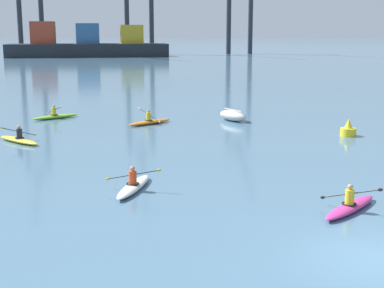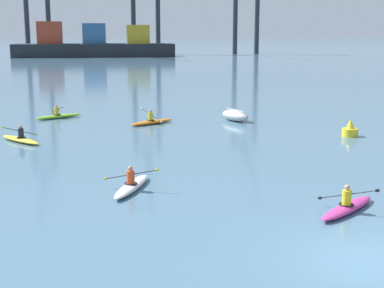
{
  "view_description": "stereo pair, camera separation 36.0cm",
  "coord_description": "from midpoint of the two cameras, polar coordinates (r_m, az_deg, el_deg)",
  "views": [
    {
      "loc": [
        -6.94,
        -13.09,
        5.95
      ],
      "look_at": [
        -2.98,
        12.94,
        0.6
      ],
      "focal_mm": 52.46,
      "sensor_mm": 36.0,
      "label": 1
    },
    {
      "loc": [
        -6.58,
        -13.14,
        5.95
      ],
      "look_at": [
        -2.98,
        12.94,
        0.6
      ],
      "focal_mm": 52.46,
      "sensor_mm": 36.0,
      "label": 2
    }
  ],
  "objects": [
    {
      "name": "kayak_white",
      "position": [
        21.43,
        -5.68,
        -4.21
      ],
      "size": [
        2.11,
        3.39,
        0.95
      ],
      "color": "silver",
      "rests_on": "ground"
    },
    {
      "name": "channel_buoy",
      "position": [
        33.29,
        16.08,
        1.37
      ],
      "size": [
        0.9,
        0.9,
        1.0
      ],
      "color": "yellow",
      "rests_on": "ground"
    },
    {
      "name": "kayak_lime",
      "position": [
        39.67,
        -13.2,
        2.81
      ],
      "size": [
        3.2,
        2.32,
        1.0
      ],
      "color": "#7ABC2D",
      "rests_on": "ground"
    },
    {
      "name": "capsized_dinghy",
      "position": [
        37.67,
        4.69,
        2.9
      ],
      "size": [
        2.02,
        2.82,
        0.76
      ],
      "color": "beige",
      "rests_on": "ground"
    },
    {
      "name": "kayak_orange",
      "position": [
        36.3,
        -3.84,
        2.3
      ],
      "size": [
        3.12,
        2.46,
        1.02
      ],
      "color": "orange",
      "rests_on": "ground"
    },
    {
      "name": "container_barge",
      "position": [
        132.44,
        -9.86,
        9.89
      ],
      "size": [
        36.15,
        9.41,
        7.91
      ],
      "color": "#1E2328",
      "rests_on": "ground"
    },
    {
      "name": "ground_plane",
      "position": [
        15.91,
        18.31,
        -11.08
      ],
      "size": [
        800.0,
        800.0,
        0.0
      ],
      "primitive_type": "plane",
      "color": "#476B84"
    },
    {
      "name": "kayak_magenta",
      "position": [
        19.56,
        16.02,
        -6.14
      ],
      "size": [
        2.96,
        2.68,
        1.02
      ],
      "color": "#C13384",
      "rests_on": "ground"
    },
    {
      "name": "kayak_yellow",
      "position": [
        31.69,
        -16.74,
        0.49
      ],
      "size": [
        2.67,
        2.97,
        1.02
      ],
      "color": "yellow",
      "rests_on": "ground"
    }
  ]
}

